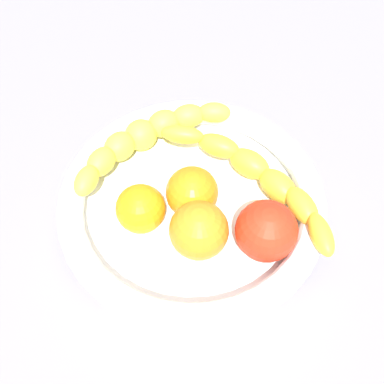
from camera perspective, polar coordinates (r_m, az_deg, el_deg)
kitchen_counter at (r=56.73cm, az=0.00°, el=-3.65°), size 120.00×120.00×3.00cm
fruit_bowl at (r=53.34cm, az=0.00°, el=-1.47°), size 29.91×29.91×4.80cm
banana_draped_left at (r=57.15cm, az=-5.70°, el=6.60°), size 12.40×20.01×4.25cm
banana_draped_right at (r=53.59cm, az=8.04°, el=2.01°), size 19.70×15.88×4.17cm
orange_front at (r=51.60cm, az=0.11°, el=0.29°), size 5.82×5.82×5.82cm
orange_mid_left at (r=48.68cm, az=1.34°, el=-4.60°), size 6.25×6.25×6.25cm
orange_mid_right at (r=50.79cm, az=-6.24°, el=-2.03°), size 5.40×5.40×5.40cm
tomato_red at (r=49.04cm, az=8.98°, el=-4.67°), size 6.52×6.52×6.52cm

